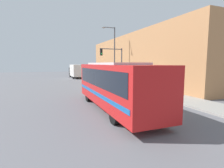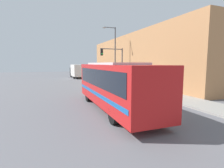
# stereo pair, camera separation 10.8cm
# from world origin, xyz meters

# --- Properties ---
(ground_plane) EXTENTS (120.00, 120.00, 0.00)m
(ground_plane) POSITION_xyz_m (0.00, 0.00, 0.00)
(ground_plane) COLOR slate
(sidewalk) EXTENTS (2.95, 70.00, 0.14)m
(sidewalk) POSITION_xyz_m (5.97, 20.00, 0.07)
(sidewalk) COLOR gray
(sidewalk) RESTS_ON ground_plane
(building_facade) EXTENTS (6.00, 32.13, 7.74)m
(building_facade) POSITION_xyz_m (10.45, 17.07, 3.87)
(building_facade) COLOR #B27A4C
(building_facade) RESTS_ON ground_plane
(city_bus) EXTENTS (2.63, 10.08, 3.20)m
(city_bus) POSITION_xyz_m (-0.59, 1.31, 1.84)
(city_bus) COLOR red
(city_bus) RESTS_ON ground_plane
(delivery_truck) EXTENTS (2.36, 7.44, 2.87)m
(delivery_truck) POSITION_xyz_m (1.65, 28.34, 1.58)
(delivery_truck) COLOR silver
(delivery_truck) RESTS_ON ground_plane
(fire_hydrant) EXTENTS (0.21, 0.28, 0.78)m
(fire_hydrant) POSITION_xyz_m (5.10, 5.04, 0.53)
(fire_hydrant) COLOR #999999
(fire_hydrant) RESTS_ON sidewalk
(traffic_light_pole) EXTENTS (3.28, 0.35, 5.10)m
(traffic_light_pole) POSITION_xyz_m (4.11, 12.90, 3.65)
(traffic_light_pole) COLOR #47474C
(traffic_light_pole) RESTS_ON sidewalk
(parking_meter) EXTENTS (0.14, 0.14, 1.35)m
(parking_meter) POSITION_xyz_m (5.10, 9.29, 1.05)
(parking_meter) COLOR #47474C
(parking_meter) RESTS_ON sidewalk
(street_lamp) EXTENTS (2.18, 0.28, 8.46)m
(street_lamp) POSITION_xyz_m (5.12, 15.76, 5.03)
(street_lamp) COLOR #47474C
(street_lamp) RESTS_ON sidewalk
(pedestrian_near_corner) EXTENTS (0.34, 0.34, 1.64)m
(pedestrian_near_corner) POSITION_xyz_m (5.92, 6.04, 0.98)
(pedestrian_near_corner) COLOR #23283D
(pedestrian_near_corner) RESTS_ON sidewalk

